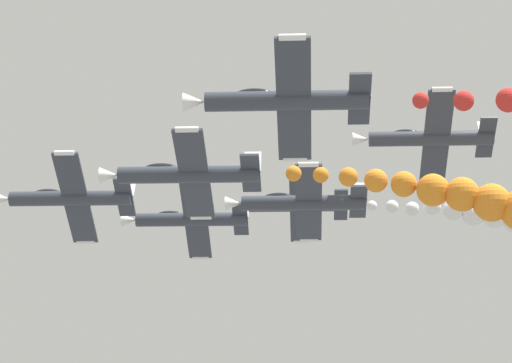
{
  "coord_description": "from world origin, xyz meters",
  "views": [
    {
      "loc": [
        -68.82,
        -3.59,
        53.9
      ],
      "look_at": [
        0.0,
        0.0,
        68.59
      ],
      "focal_mm": 68.22,
      "sensor_mm": 36.0,
      "label": 1
    }
  ],
  "objects_px": {
    "airplane_lead": "(68,198)",
    "airplane_right_outer": "(283,100)",
    "airplane_trailing": "(294,205)",
    "airplane_high_slot": "(428,138)",
    "airplane_left_outer": "(301,203)",
    "airplane_left_inner": "(186,174)",
    "airplane_right_inner": "(189,219)"
  },
  "relations": [
    {
      "from": "airplane_left_outer",
      "to": "airplane_lead",
      "type": "bearing_deg",
      "value": 90.71
    },
    {
      "from": "airplane_right_inner",
      "to": "airplane_right_outer",
      "type": "xyz_separation_m",
      "value": [
        -26.09,
        -8.31,
        2.05
      ]
    },
    {
      "from": "airplane_trailing",
      "to": "airplane_high_slot",
      "type": "bearing_deg",
      "value": -148.06
    },
    {
      "from": "airplane_trailing",
      "to": "airplane_left_inner",
      "type": "bearing_deg",
      "value": 165.2
    },
    {
      "from": "airplane_left_inner",
      "to": "airplane_high_slot",
      "type": "relative_size",
      "value": 1.0
    },
    {
      "from": "airplane_trailing",
      "to": "airplane_left_outer",
      "type": "bearing_deg",
      "value": -177.48
    },
    {
      "from": "airplane_trailing",
      "to": "airplane_high_slot",
      "type": "height_order",
      "value": "airplane_high_slot"
    },
    {
      "from": "airplane_lead",
      "to": "airplane_high_slot",
      "type": "distance_m",
      "value": 26.78
    },
    {
      "from": "airplane_left_inner",
      "to": "airplane_right_outer",
      "type": "height_order",
      "value": "airplane_right_outer"
    },
    {
      "from": "airplane_lead",
      "to": "airplane_right_outer",
      "type": "bearing_deg",
      "value": -137.98
    },
    {
      "from": "airplane_lead",
      "to": "airplane_left_outer",
      "type": "distance_m",
      "value": 17.12
    },
    {
      "from": "airplane_left_inner",
      "to": "airplane_left_outer",
      "type": "height_order",
      "value": "airplane_left_inner"
    },
    {
      "from": "airplane_right_inner",
      "to": "airplane_left_outer",
      "type": "relative_size",
      "value": 1.0
    },
    {
      "from": "airplane_high_slot",
      "to": "airplane_left_outer",
      "type": "bearing_deg",
      "value": 87.58
    },
    {
      "from": "airplane_lead",
      "to": "airplane_trailing",
      "type": "relative_size",
      "value": 1.0
    },
    {
      "from": "airplane_right_inner",
      "to": "airplane_trailing",
      "type": "distance_m",
      "value": 11.84
    },
    {
      "from": "airplane_lead",
      "to": "airplane_high_slot",
      "type": "height_order",
      "value": "airplane_high_slot"
    },
    {
      "from": "airplane_lead",
      "to": "airplane_left_inner",
      "type": "xyz_separation_m",
      "value": [
        -9.09,
        -9.81,
        -0.32
      ]
    },
    {
      "from": "airplane_trailing",
      "to": "airplane_right_outer",
      "type": "bearing_deg",
      "value": 179.79
    },
    {
      "from": "airplane_trailing",
      "to": "airplane_high_slot",
      "type": "xyz_separation_m",
      "value": [
        -16.1,
        -10.04,
        1.87
      ]
    },
    {
      "from": "airplane_trailing",
      "to": "airplane_high_slot",
      "type": "distance_m",
      "value": 19.06
    },
    {
      "from": "airplane_lead",
      "to": "airplane_right_inner",
      "type": "distance_m",
      "value": 11.31
    },
    {
      "from": "airplane_left_outer",
      "to": "airplane_right_outer",
      "type": "distance_m",
      "value": 18.45
    },
    {
      "from": "airplane_lead",
      "to": "airplane_right_outer",
      "type": "relative_size",
      "value": 1.0
    },
    {
      "from": "airplane_right_inner",
      "to": "airplane_left_outer",
      "type": "xyz_separation_m",
      "value": [
        -7.79,
        -9.12,
        -0.19
      ]
    },
    {
      "from": "airplane_right_outer",
      "to": "airplane_trailing",
      "type": "height_order",
      "value": "airplane_trailing"
    },
    {
      "from": "airplane_right_inner",
      "to": "airplane_trailing",
      "type": "relative_size",
      "value": 1.0
    },
    {
      "from": "airplane_right_outer",
      "to": "airplane_high_slot",
      "type": "height_order",
      "value": "airplane_high_slot"
    },
    {
      "from": "airplane_right_inner",
      "to": "airplane_trailing",
      "type": "bearing_deg",
      "value": -46.8
    },
    {
      "from": "airplane_right_outer",
      "to": "airplane_high_slot",
      "type": "distance_m",
      "value": 20.72
    },
    {
      "from": "airplane_right_outer",
      "to": "airplane_trailing",
      "type": "xyz_separation_m",
      "value": [
        34.0,
        -0.12,
        0.5
      ]
    },
    {
      "from": "airplane_left_outer",
      "to": "airplane_right_outer",
      "type": "height_order",
      "value": "airplane_right_outer"
    }
  ]
}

